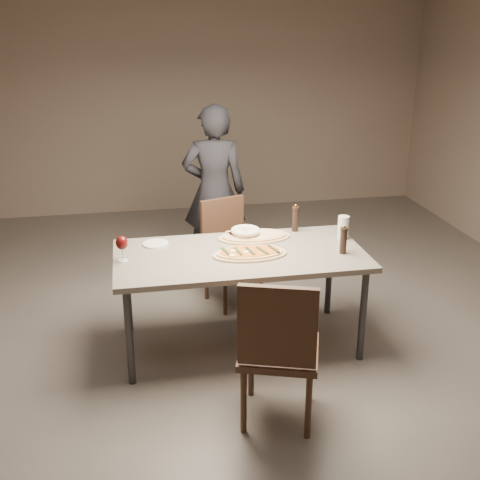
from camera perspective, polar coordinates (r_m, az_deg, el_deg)
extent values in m
plane|color=#5F5852|center=(4.66, 0.00, -9.81)|extent=(7.00, 7.00, 0.00)
plane|color=gray|center=(7.55, -5.13, 13.25)|extent=(6.00, 0.00, 6.00)
cube|color=slate|center=(4.34, 0.00, -1.48)|extent=(1.80, 0.90, 0.04)
cylinder|color=#333335|center=(4.11, -10.46, -9.05)|extent=(0.05, 0.05, 0.71)
cylinder|color=#333335|center=(4.40, 11.57, -7.02)|extent=(0.05, 0.05, 0.71)
cylinder|color=#333335|center=(4.76, -10.62, -4.68)|extent=(0.05, 0.05, 0.71)
cylinder|color=#333335|center=(5.02, 8.45, -3.20)|extent=(0.05, 0.05, 0.71)
ellipsoid|color=white|center=(4.28, -0.66, -0.97)|extent=(0.05, 0.05, 0.01)
ellipsoid|color=white|center=(4.19, -0.76, -1.43)|extent=(0.05, 0.05, 0.01)
ellipsoid|color=white|center=(4.26, 0.56, -1.07)|extent=(0.05, 0.05, 0.01)
cube|color=#203114|center=(4.26, -1.36, -1.09)|extent=(0.05, 0.15, 0.01)
cube|color=#203114|center=(4.27, -0.19, -1.06)|extent=(0.04, 0.16, 0.01)
cube|color=#203114|center=(4.27, 0.96, -1.02)|extent=(0.05, 0.15, 0.01)
cube|color=#203114|center=(4.28, 2.12, -0.99)|extent=(0.07, 0.15, 0.01)
cube|color=#203114|center=(4.32, 3.20, -0.83)|extent=(0.06, 0.15, 0.01)
cylinder|color=tan|center=(4.61, -0.92, 0.62)|extent=(0.07, 0.07, 0.00)
cylinder|color=tan|center=(4.62, -0.63, 0.67)|extent=(0.07, 0.07, 0.00)
cylinder|color=tan|center=(4.58, -0.64, 0.46)|extent=(0.07, 0.07, 0.00)
cylinder|color=tan|center=(4.63, 1.01, 0.71)|extent=(0.07, 0.07, 0.00)
cylinder|color=tan|center=(4.52, 0.87, 0.22)|extent=(0.07, 0.07, 0.00)
cylinder|color=tan|center=(4.64, -1.00, 0.76)|extent=(0.07, 0.07, 0.00)
cylinder|color=tan|center=(4.54, 0.49, 0.29)|extent=(0.07, 0.07, 0.00)
cylinder|color=beige|center=(4.60, 0.52, 0.60)|extent=(0.19, 0.19, 0.07)
torus|color=beige|center=(4.59, 0.52, 0.91)|extent=(0.22, 0.22, 0.03)
cube|color=olive|center=(4.60, 0.84, 0.80)|extent=(0.07, 0.06, 0.04)
cube|color=olive|center=(4.61, 0.30, 0.87)|extent=(0.07, 0.08, 0.04)
cube|color=olive|center=(4.57, 0.41, 0.68)|extent=(0.06, 0.07, 0.04)
cylinder|color=white|center=(4.39, 2.00, -0.84)|extent=(0.12, 0.12, 0.01)
cylinder|color=#9EA93E|center=(4.39, 2.00, -0.80)|extent=(0.09, 0.09, 0.00)
cylinder|color=black|center=(4.76, 5.25, 1.89)|extent=(0.05, 0.05, 0.18)
cylinder|color=black|center=(4.73, 5.29, 3.05)|extent=(0.06, 0.06, 0.02)
sphere|color=gold|center=(4.72, 5.30, 3.29)|extent=(0.02, 0.02, 0.02)
cylinder|color=black|center=(4.36, 9.77, -0.18)|extent=(0.05, 0.05, 0.17)
cylinder|color=black|center=(4.33, 9.85, 1.02)|extent=(0.06, 0.06, 0.02)
sphere|color=gold|center=(4.32, 9.86, 1.28)|extent=(0.02, 0.02, 0.02)
cylinder|color=silver|center=(4.65, 9.76, 1.18)|extent=(0.09, 0.09, 0.18)
cylinder|color=silver|center=(4.27, -11.03, -1.93)|extent=(0.07, 0.07, 0.01)
cylinder|color=silver|center=(4.25, -11.07, -1.34)|extent=(0.01, 0.01, 0.09)
ellipsoid|color=#470A0A|center=(4.22, -11.15, -0.26)|extent=(0.08, 0.08, 0.10)
cylinder|color=white|center=(4.53, -8.01, -0.36)|extent=(0.19, 0.19, 0.01)
cube|color=#3E271A|center=(3.70, 3.73, -10.50)|extent=(0.59, 0.59, 0.04)
cylinder|color=#3E271A|center=(3.68, 0.34, -15.03)|extent=(0.04, 0.04, 0.44)
cylinder|color=#3E271A|center=(3.66, 6.50, -15.41)|extent=(0.04, 0.04, 0.44)
cylinder|color=#3E271A|center=(4.00, 1.07, -11.85)|extent=(0.04, 0.04, 0.44)
cylinder|color=#3E271A|center=(3.98, 6.67, -12.18)|extent=(0.04, 0.04, 0.44)
cube|color=#3E271A|center=(3.37, 3.57, -8.19)|extent=(0.44, 0.18, 0.49)
cube|color=#3E271A|center=(5.12, -0.65, -1.73)|extent=(0.54, 0.54, 0.04)
cylinder|color=#3E271A|center=(5.42, 0.08, -2.89)|extent=(0.03, 0.03, 0.40)
cylinder|color=#3E271A|center=(5.27, -3.21, -3.64)|extent=(0.03, 0.03, 0.40)
cylinder|color=#3E271A|center=(5.15, 2.00, -4.24)|extent=(0.03, 0.03, 0.40)
cylinder|color=#3E271A|center=(4.99, -1.41, -5.07)|extent=(0.03, 0.03, 0.40)
cube|color=#3E271A|center=(5.19, -1.69, 1.64)|extent=(0.40, 0.17, 0.44)
imported|color=black|center=(5.64, -2.47, 4.66)|extent=(0.64, 0.46, 1.62)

